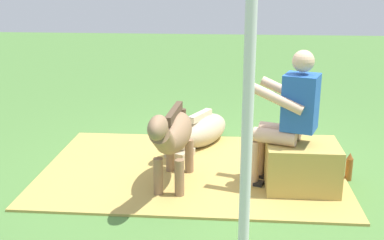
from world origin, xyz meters
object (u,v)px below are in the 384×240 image
person_seated (287,114)px  soda_bottle (349,167)px  pony_standing (172,135)px  pony_lying (199,132)px  hay_bale (302,167)px  tent_pole_left (247,131)px

person_seated → soda_bottle: bearing=-160.9°
pony_standing → pony_lying: bearing=-98.3°
hay_bale → person_seated: person_seated is taller
hay_bale → pony_standing: 1.27m
tent_pole_left → person_seated: bearing=-102.4°
person_seated → soda_bottle: (-0.67, -0.23, -0.60)m
soda_bottle → tent_pole_left: (1.11, 2.24, 1.09)m
pony_standing → tent_pole_left: 2.13m
hay_bale → tent_pole_left: 2.29m
person_seated → tent_pole_left: 2.12m
pony_standing → person_seated: bearing=-174.5°
pony_lying → tent_pole_left: size_ratio=0.54×
pony_lying → tent_pole_left: bearing=98.3°
pony_lying → tent_pole_left: (-0.45, 3.10, 1.04)m
person_seated → pony_lying: size_ratio=1.02×
hay_bale → pony_lying: hay_bale is taller
hay_bale → tent_pole_left: size_ratio=0.27×
pony_standing → pony_lying: pony_standing is taller
pony_lying → tent_pole_left: 3.31m
hay_bale → soda_bottle: 0.59m
pony_lying → person_seated: bearing=129.4°
hay_bale → pony_standing: size_ratio=0.50×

